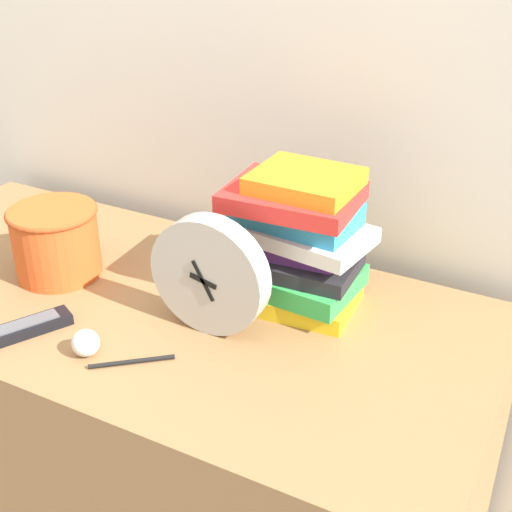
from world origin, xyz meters
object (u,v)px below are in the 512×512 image
desk_clock (209,276)px  crumpled_paper_ball (86,343)px  book_stack (298,240)px  pen (132,362)px  basket (56,239)px  tv_remote (22,329)px

desk_clock → crumpled_paper_ball: (-0.15, -0.17, -0.09)m
book_stack → pen: bearing=-117.7°
basket → pen: basket is taller
tv_remote → crumpled_paper_ball: 0.14m
book_stack → tv_remote: (-0.39, -0.33, -0.12)m
book_stack → basket: bearing=-164.9°
book_stack → pen: book_stack is taller
tv_remote → crumpled_paper_ball: (0.14, 0.01, 0.01)m
tv_remote → basket: bearing=113.8°
basket → pen: bearing=-29.9°
basket → crumpled_paper_ball: basket is taller
basket → tv_remote: bearing=-66.2°
desk_clock → basket: bearing=175.9°
desk_clock → pen: 0.20m
basket → tv_remote: size_ratio=1.02×
book_stack → basket: size_ratio=1.49×
basket → crumpled_paper_ball: size_ratio=3.77×
crumpled_paper_ball → desk_clock: bearing=48.7°
tv_remote → crumpled_paper_ball: crumpled_paper_ball is taller
book_stack → pen: (-0.16, -0.31, -0.13)m
desk_clock → book_stack: size_ratio=0.82×
tv_remote → pen: size_ratio=1.51×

